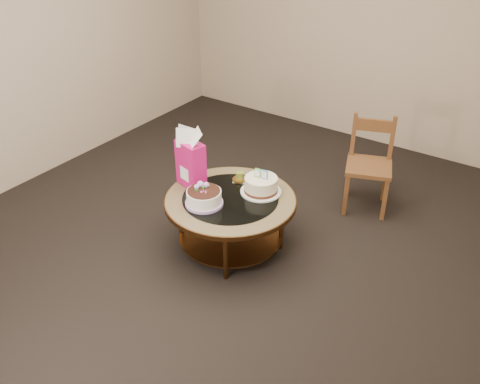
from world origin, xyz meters
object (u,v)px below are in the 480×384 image
Objects in this scene: coffee_table at (230,206)px; gift_bag at (191,158)px; cream_cake at (261,185)px; decorated_cake at (204,198)px; dining_chair at (369,164)px.

gift_bag is at bearing -178.01° from coffee_table.
cream_cake is 0.58m from gift_bag.
dining_chair reaches higher than decorated_cake.
coffee_table is 0.48m from gift_bag.
cream_cake is at bearing 52.81° from coffee_table.
cream_cake reaches higher than coffee_table.
coffee_table is 3.21× the size of cream_cake.
decorated_cake is 0.46m from cream_cake.
gift_bag reaches higher than decorated_cake.
dining_chair is at bearing 61.49° from decorated_cake.
dining_chair is (1.00, 1.20, -0.27)m from gift_bag.
coffee_table is 3.58× the size of decorated_cake.
dining_chair is at bearing 61.68° from coffee_table.
coffee_table is 2.13× the size of gift_bag.
gift_bag reaches higher than coffee_table.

